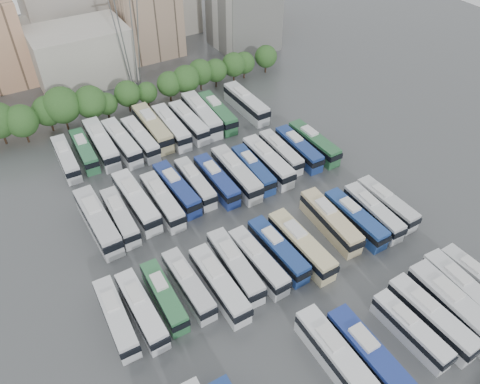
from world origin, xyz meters
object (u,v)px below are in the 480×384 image
bus_r1_s4 (219,284)px  bus_r3_s1 (66,158)px  bus_r0_s10 (431,317)px  bus_r2_s8 (236,173)px  bus_r1_s3 (188,284)px  bus_r3_s3 (101,143)px  bus_r2_s6 (195,183)px  bus_r1_s10 (330,221)px  bus_r0_s6 (337,357)px  bus_r2_s5 (177,189)px  bus_r1_s13 (387,203)px  bus_r2_s4 (162,201)px  bus_r3_s4 (122,142)px  bus_r2_s2 (120,216)px  bus_r2_s11 (281,152)px  bus_r0_s7 (371,358)px  bus_r1_s8 (301,245)px  bus_r1_s1 (142,310)px  bus_r3_s8 (189,122)px  bus_r3_s7 (171,127)px  bus_r3_s12 (246,103)px  bus_r0_s13 (478,279)px  bus_r1_s2 (164,296)px  bus_r2_s10 (268,161)px  bus_r3_s6 (152,128)px  bus_r0_s11 (455,308)px  bus_r1_s7 (278,250)px  bus_r2_s12 (299,148)px  bus_r3_s2 (84,150)px  electricity_pylon (123,3)px  bus_r1_s11 (355,219)px  bus_r1_s5 (235,266)px  bus_r0_s9 (411,330)px  bus_r3_s5 (140,139)px  bus_r2_s7 (217,180)px  bus_r2_s1 (98,221)px  bus_r2_s3 (136,201)px  bus_r1_s0 (116,317)px  bus_r1_s12 (373,212)px  bus_r2_s13 (314,143)px  bus_r2_s9 (253,169)px  bus_r1_s6 (258,261)px  bus_r0_s12 (464,291)px  bus_r3_s9 (202,115)px

bus_r1_s4 → bus_r3_s1: bearing=104.3°
bus_r0_s10 → bus_r2_s8: bearing=98.0°
bus_r1_s3 → bus_r3_s3: (0.00, 36.07, 0.33)m
bus_r2_s6 → bus_r2_s8: 6.99m
bus_r1_s10 → bus_r3_s1: bus_r1_s10 is taller
bus_r0_s6 → bus_r2_s5: size_ratio=1.05×
bus_r1_s13 → bus_r3_s1: bus_r3_s1 is taller
bus_r2_s4 → bus_r3_s4: size_ratio=0.93×
bus_r2_s2 → bus_r2_s11: bearing=3.7°
bus_r0_s7 → bus_r2_s2: bearing=114.6°
bus_r1_s8 → bus_r2_s11: bearing=62.0°
bus_r0_s10 → bus_r1_s1: (-29.80, 18.78, -0.10)m
bus_r3_s1 → bus_r3_s8: size_ratio=0.93×
bus_r3_s7 → bus_r3_s12: bearing=1.8°
bus_r3_s8 → bus_r0_s13: bearing=-73.9°
bus_r1_s2 → bus_r1_s1: bearing=-169.8°
bus_r2_s10 → bus_r3_s6: bus_r3_s6 is taller
bus_r1_s4 → bus_r3_s4: bearing=89.4°
bus_r0_s11 → bus_r1_s7: size_ratio=1.15×
bus_r2_s11 → bus_r3_s12: (3.06, 16.99, 0.34)m
bus_r2_s5 → bus_r2_s12: size_ratio=1.04×
bus_r3_s2 → electricity_pylon: bearing=50.5°
bus_r1_s11 → bus_r2_s10: bearing=100.3°
bus_r1_s5 → bus_r2_s6: (3.13, 18.47, -0.13)m
bus_r0_s9 → bus_r3_s5: 55.12m
bus_r1_s5 → bus_r2_s2: 19.77m
bus_r2_s7 → bus_r2_s1: bearing=179.3°
bus_r3_s1 → bus_r3_s5: bus_r3_s5 is taller
bus_r1_s10 → bus_r2_s3: size_ratio=0.95×
bus_r2_s2 → bus_r2_s8: bearing=0.4°
bus_r1_s5 → bus_r1_s0: bearing=-179.5°
bus_r1_s12 → bus_r3_s6: bus_r3_s6 is taller
bus_r0_s10 → bus_r2_s13: size_ratio=1.01×
bus_r0_s7 → bus_r2_s9: bearing=79.7°
bus_r1_s0 → bus_r1_s7: (22.97, -0.85, 0.07)m
bus_r1_s4 → bus_r1_s7: bus_r1_s4 is taller
bus_r1_s5 → bus_r1_s6: 3.24m
bus_r1_s12 → bus_r3_s6: 42.94m
electricity_pylon → bus_r2_s10: (9.38, -38.47, -16.70)m
bus_r0_s13 → bus_r1_s0: 46.45m
bus_r1_s8 → bus_r2_s3: (-16.63, 20.18, 0.07)m
bus_r1_s2 → bus_r2_s9: size_ratio=0.94×
bus_r2_s5 → bus_r2_s13: bearing=-4.6°
bus_r2_s11 → bus_r3_s2: size_ratio=1.00×
bus_r0_s12 → bus_r2_s3: size_ratio=0.95×
bus_r1_s3 → bus_r2_s12: bus_r2_s12 is taller
bus_r2_s8 → bus_r2_s12: (13.19, 0.76, -0.19)m
bus_r1_s7 → bus_r2_s9: (6.49, 17.19, -0.04)m
bus_r0_s9 → bus_r1_s5: size_ratio=0.89×
bus_r2_s11 → bus_r3_s9: bus_r3_s9 is taller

